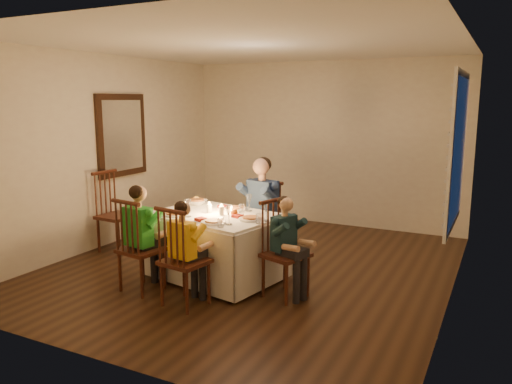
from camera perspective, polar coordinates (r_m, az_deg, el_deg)
The scene contains 26 objects.
ground at distance 6.12m, azimuth -0.45°, elevation -8.53°, with size 5.00×5.00×0.00m, color black.
wall_left at distance 7.14m, azimuth -16.80°, elevation 4.47°, with size 0.02×5.00×2.60m, color beige.
wall_right at distance 5.20m, azimuth 22.15°, elevation 2.04°, with size 0.02×5.00×2.60m, color beige.
wall_back at distance 8.12m, azimuth 7.67°, elevation 5.51°, with size 4.50×0.02×2.60m, color beige.
ceiling at distance 5.82m, azimuth -0.49°, elevation 16.47°, with size 5.00×5.00×0.00m, color white.
dining_table at distance 5.65m, azimuth -4.65°, elevation -4.61°, with size 1.58×1.27×0.71m.
chair_adult at distance 6.35m, azimuth 0.57°, elevation -7.81°, with size 0.41×0.39×1.00m, color #38130F, non-canonical shape.
chair_near_left at distance 5.55m, azimuth -12.78°, elevation -10.85°, with size 0.41×0.39×1.00m, color #38130F, non-canonical shape.
chair_near_right at distance 5.10m, azimuth -8.01°, elevation -12.62°, with size 0.41×0.39×1.00m, color #38130F, non-canonical shape.
chair_end at distance 5.26m, azimuth 3.38°, elevation -11.81°, with size 0.41×0.39×1.00m, color #38130F, non-canonical shape.
chair_extra at distance 6.99m, azimuth -15.42°, elevation -6.47°, with size 0.44×0.42×1.07m, color #38130F, non-canonical shape.
adult at distance 6.35m, azimuth 0.57°, elevation -7.81°, with size 0.49×0.45×1.30m, color navy, non-canonical shape.
child_green at distance 5.55m, azimuth -12.78°, elevation -10.85°, with size 0.39×0.36×1.14m, color green, non-canonical shape.
child_yellow at distance 5.10m, azimuth -8.01°, elevation -12.62°, with size 0.34×0.31×1.05m, color yellow, non-canonical shape.
child_teal at distance 5.26m, azimuth 3.38°, elevation -11.81°, with size 0.34×0.31×1.05m, color #173139, non-canonical shape.
setting_adult at distance 5.79m, azimuth -2.43°, elevation -1.95°, with size 0.26×0.26×0.02m, color white.
setting_green at distance 5.58m, azimuth -9.34°, elevation -2.55°, with size 0.26×0.26×0.02m, color white.
setting_yellow at distance 5.19m, azimuth -4.88°, elevation -3.46°, with size 0.26×0.26×0.02m, color white.
setting_teal at distance 5.31m, azimuth -0.62°, elevation -3.09°, with size 0.26×0.26×0.02m, color white.
candle_left at distance 5.65m, azimuth -5.37°, elevation -1.89°, with size 0.06×0.06×0.10m, color white.
candle_right at distance 5.53m, azimuth -3.96°, elevation -2.15°, with size 0.06×0.06×0.10m, color white.
squash at distance 6.19m, azimuth -6.84°, elevation -0.87°, with size 0.09×0.09×0.09m, color yellow.
orange_fruit at distance 5.48m, azimuth -2.50°, elevation -2.36°, with size 0.08×0.08×0.08m, color orange.
serving_bowl at distance 6.11m, azimuth -6.83°, elevation -1.17°, with size 0.24×0.24×0.06m, color white.
wall_mirror at distance 7.32m, azimuth -15.08°, elevation 6.27°, with size 0.06×0.95×1.15m.
window_blinds at distance 5.28m, azimuth 21.92°, elevation 4.36°, with size 0.07×1.34×1.54m.
Camera 1 is at (2.65, -5.14, 2.00)m, focal length 35.00 mm.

